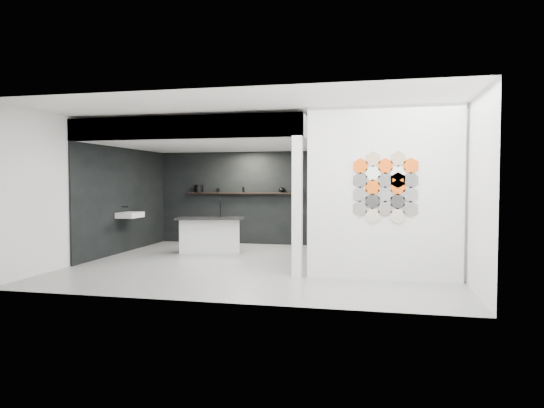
{
  "coord_description": "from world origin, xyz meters",
  "views": [
    {
      "loc": [
        2.15,
        -8.99,
        1.59
      ],
      "look_at": [
        0.1,
        0.3,
        1.15
      ],
      "focal_mm": 32.0,
      "sensor_mm": 36.0,
      "label": 1
    }
  ],
  "objects_px": {
    "partition_panel": "(383,193)",
    "glass_bowl": "(296,190)",
    "kettle": "(282,190)",
    "kitchen_island": "(210,234)",
    "wall_basin": "(130,215)",
    "bottle_dark": "(243,190)",
    "glass_vase": "(296,189)",
    "stockpot": "(199,188)",
    "utensil_cup": "(218,190)"
  },
  "relations": [
    {
      "from": "partition_panel",
      "to": "glass_bowl",
      "type": "xyz_separation_m",
      "value": [
        -2.08,
        3.87,
        -0.03
      ]
    },
    {
      "from": "kettle",
      "to": "kitchen_island",
      "type": "bearing_deg",
      "value": -139.62
    },
    {
      "from": "kettle",
      "to": "wall_basin",
      "type": "bearing_deg",
      "value": -154.93
    },
    {
      "from": "partition_panel",
      "to": "bottle_dark",
      "type": "xyz_separation_m",
      "value": [
        -3.44,
        3.87,
        -0.01
      ]
    },
    {
      "from": "kettle",
      "to": "glass_vase",
      "type": "height_order",
      "value": "glass_vase"
    },
    {
      "from": "stockpot",
      "to": "utensil_cup",
      "type": "relative_size",
      "value": 2.25
    },
    {
      "from": "kitchen_island",
      "to": "glass_bowl",
      "type": "height_order",
      "value": "glass_bowl"
    },
    {
      "from": "glass_bowl",
      "to": "glass_vase",
      "type": "height_order",
      "value": "glass_vase"
    },
    {
      "from": "wall_basin",
      "to": "glass_vase",
      "type": "relative_size",
      "value": 3.8
    },
    {
      "from": "kitchen_island",
      "to": "utensil_cup",
      "type": "bearing_deg",
      "value": 86.5
    },
    {
      "from": "partition_panel",
      "to": "kettle",
      "type": "height_order",
      "value": "partition_panel"
    },
    {
      "from": "partition_panel",
      "to": "utensil_cup",
      "type": "xyz_separation_m",
      "value": [
        -4.12,
        3.87,
        -0.03
      ]
    },
    {
      "from": "stockpot",
      "to": "glass_bowl",
      "type": "bearing_deg",
      "value": 0.0
    },
    {
      "from": "stockpot",
      "to": "bottle_dark",
      "type": "distance_m",
      "value": 1.2
    },
    {
      "from": "glass_vase",
      "to": "bottle_dark",
      "type": "distance_m",
      "value": 1.36
    },
    {
      "from": "partition_panel",
      "to": "kettle",
      "type": "relative_size",
      "value": 17.34
    },
    {
      "from": "bottle_dark",
      "to": "partition_panel",
      "type": "bearing_deg",
      "value": -48.34
    },
    {
      "from": "kitchen_island",
      "to": "glass_vase",
      "type": "distance_m",
      "value": 2.52
    },
    {
      "from": "partition_panel",
      "to": "glass_vase",
      "type": "height_order",
      "value": "partition_panel"
    },
    {
      "from": "glass_bowl",
      "to": "bottle_dark",
      "type": "bearing_deg",
      "value": 180.0
    },
    {
      "from": "glass_bowl",
      "to": "glass_vase",
      "type": "bearing_deg",
      "value": 0.0
    },
    {
      "from": "wall_basin",
      "to": "glass_vase",
      "type": "xyz_separation_m",
      "value": [
        3.39,
        2.07,
        0.55
      ]
    },
    {
      "from": "glass_bowl",
      "to": "utensil_cup",
      "type": "distance_m",
      "value": 2.04
    },
    {
      "from": "kettle",
      "to": "bottle_dark",
      "type": "xyz_separation_m",
      "value": [
        -1.0,
        0.0,
        -0.0
      ]
    },
    {
      "from": "stockpot",
      "to": "glass_vase",
      "type": "xyz_separation_m",
      "value": [
        2.57,
        0.0,
        -0.02
      ]
    },
    {
      "from": "kettle",
      "to": "utensil_cup",
      "type": "xyz_separation_m",
      "value": [
        -1.68,
        0.0,
        -0.02
      ]
    },
    {
      "from": "kettle",
      "to": "utensil_cup",
      "type": "height_order",
      "value": "kettle"
    },
    {
      "from": "utensil_cup",
      "to": "glass_bowl",
      "type": "bearing_deg",
      "value": 0.0
    },
    {
      "from": "kettle",
      "to": "glass_bowl",
      "type": "height_order",
      "value": "kettle"
    },
    {
      "from": "kitchen_island",
      "to": "kettle",
      "type": "height_order",
      "value": "kettle"
    },
    {
      "from": "kettle",
      "to": "bottle_dark",
      "type": "relative_size",
      "value": 1.18
    },
    {
      "from": "utensil_cup",
      "to": "stockpot",
      "type": "bearing_deg",
      "value": 180.0
    },
    {
      "from": "glass_bowl",
      "to": "glass_vase",
      "type": "xyz_separation_m",
      "value": [
        0.0,
        0.0,
        0.03
      ]
    },
    {
      "from": "glass_vase",
      "to": "kettle",
      "type": "bearing_deg",
      "value": 180.0
    },
    {
      "from": "partition_panel",
      "to": "kitchen_island",
      "type": "height_order",
      "value": "partition_panel"
    },
    {
      "from": "partition_panel",
      "to": "kettle",
      "type": "xyz_separation_m",
      "value": [
        -2.44,
        3.87,
        -0.01
      ]
    },
    {
      "from": "glass_bowl",
      "to": "bottle_dark",
      "type": "height_order",
      "value": "bottle_dark"
    },
    {
      "from": "stockpot",
      "to": "utensil_cup",
      "type": "bearing_deg",
      "value": 0.0
    },
    {
      "from": "glass_bowl",
      "to": "utensil_cup",
      "type": "bearing_deg",
      "value": 180.0
    },
    {
      "from": "kitchen_island",
      "to": "bottle_dark",
      "type": "relative_size",
      "value": 11.85
    },
    {
      "from": "kitchen_island",
      "to": "wall_basin",
      "type": "bearing_deg",
      "value": -179.6
    },
    {
      "from": "wall_basin",
      "to": "utensil_cup",
      "type": "bearing_deg",
      "value": 56.91
    },
    {
      "from": "glass_bowl",
      "to": "kitchen_island",
      "type": "bearing_deg",
      "value": -137.27
    },
    {
      "from": "stockpot",
      "to": "utensil_cup",
      "type": "height_order",
      "value": "stockpot"
    },
    {
      "from": "partition_panel",
      "to": "bottle_dark",
      "type": "bearing_deg",
      "value": 131.66
    },
    {
      "from": "glass_bowl",
      "to": "utensil_cup",
      "type": "height_order",
      "value": "glass_bowl"
    },
    {
      "from": "glass_bowl",
      "to": "glass_vase",
      "type": "relative_size",
      "value": 0.96
    },
    {
      "from": "glass_vase",
      "to": "utensil_cup",
      "type": "bearing_deg",
      "value": 180.0
    },
    {
      "from": "partition_panel",
      "to": "stockpot",
      "type": "distance_m",
      "value": 6.04
    },
    {
      "from": "kettle",
      "to": "glass_vase",
      "type": "xyz_separation_m",
      "value": [
        0.36,
        0.0,
        0.01
      ]
    }
  ]
}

